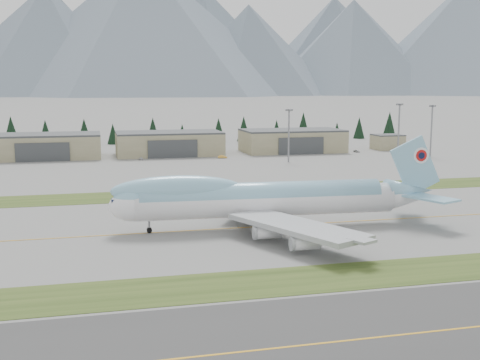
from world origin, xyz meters
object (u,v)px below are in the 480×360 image
object	(u,v)px
boeing_747_freighter	(263,198)
hangar_left	(45,146)
hangar_center	(169,143)
hangar_right	(292,141)
service_vehicle_a	(141,160)
service_vehicle_b	(223,158)
service_vehicle_c	(356,152)

from	to	relation	value
boeing_747_freighter	hangar_left	world-z (taller)	boeing_747_freighter
boeing_747_freighter	hangar_center	bearing A→B (deg)	94.10
hangar_left	hangar_center	distance (m)	55.00
hangar_left	hangar_right	world-z (taller)	same
hangar_left	service_vehicle_a	world-z (taller)	hangar_left
service_vehicle_a	service_vehicle_b	xyz separation A→B (m)	(35.35, -2.91, 0.00)
hangar_center	service_vehicle_b	distance (m)	29.03
hangar_right	service_vehicle_a	size ratio (longest dim) A/B	15.98
hangar_left	hangar_right	xyz separation A→B (m)	(115.00, 0.00, 0.00)
boeing_747_freighter	hangar_right	distance (m)	161.68
service_vehicle_c	service_vehicle_a	bearing A→B (deg)	167.26
boeing_747_freighter	service_vehicle_b	bearing A→B (deg)	85.05
boeing_747_freighter	hangar_center	xyz separation A→B (m)	(-2.18, 150.98, -1.29)
service_vehicle_c	hangar_left	bearing A→B (deg)	159.97
hangar_right	service_vehicle_c	xyz separation A→B (m)	(29.25, -10.46, -5.39)
service_vehicle_b	service_vehicle_c	distance (m)	68.55
hangar_left	service_vehicle_b	world-z (taller)	hangar_left
service_vehicle_a	hangar_left	bearing A→B (deg)	134.82
service_vehicle_a	service_vehicle_c	distance (m)	103.52
boeing_747_freighter	service_vehicle_c	bearing A→B (deg)	61.48
hangar_center	service_vehicle_c	world-z (taller)	hangar_center
hangar_right	hangar_left	bearing A→B (deg)	180.00
hangar_right	service_vehicle_c	world-z (taller)	hangar_right
boeing_747_freighter	hangar_center	world-z (taller)	boeing_747_freighter
service_vehicle_b	service_vehicle_c	xyz separation A→B (m)	(68.01, 8.58, 0.00)
hangar_left	service_vehicle_a	distance (m)	44.29
hangar_left	service_vehicle_b	distance (m)	78.77
hangar_left	service_vehicle_b	bearing A→B (deg)	-14.03
boeing_747_freighter	service_vehicle_a	distance (m)	135.99
boeing_747_freighter	hangar_left	size ratio (longest dim) A/B	1.60
boeing_747_freighter	hangar_left	bearing A→B (deg)	114.01
service_vehicle_a	service_vehicle_c	size ratio (longest dim) A/B	0.79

